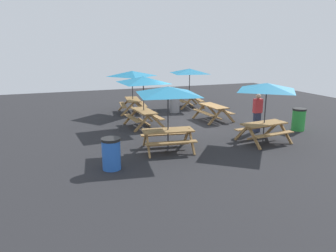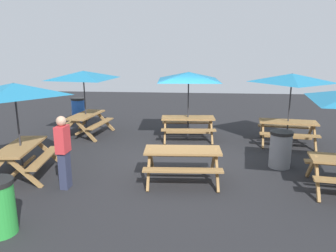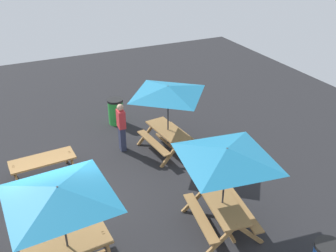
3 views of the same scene
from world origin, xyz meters
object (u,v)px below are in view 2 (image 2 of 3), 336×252
(picnic_table_2, at_px, (15,96))
(trash_bin_gray, at_px, (280,149))
(picnic_table_3, at_px, (183,157))
(picnic_table_5, at_px, (292,83))
(trash_bin_blue, at_px, (78,109))
(picnic_table_0, at_px, (84,80))
(person_standing, at_px, (63,151))
(picnic_table_4, at_px, (189,81))

(picnic_table_2, xyz_separation_m, trash_bin_gray, (6.52, 1.11, -1.49))
(picnic_table_3, height_order, picnic_table_5, picnic_table_5)
(trash_bin_blue, bearing_deg, trash_bin_gray, -34.35)
(picnic_table_0, relative_size, picnic_table_2, 1.20)
(picnic_table_3, bearing_deg, person_standing, -167.97)
(picnic_table_4, distance_m, trash_bin_gray, 3.86)
(picnic_table_4, relative_size, trash_bin_blue, 2.88)
(picnic_table_5, xyz_separation_m, trash_bin_blue, (-8.02, 2.78, -1.49))
(picnic_table_0, height_order, picnic_table_5, same)
(picnic_table_3, bearing_deg, picnic_table_4, 86.56)
(picnic_table_3, xyz_separation_m, person_standing, (-2.62, -0.70, 0.32))
(picnic_table_5, relative_size, person_standing, 1.40)
(picnic_table_5, height_order, trash_bin_blue, picnic_table_5)
(picnic_table_5, bearing_deg, trash_bin_gray, -101.09)
(picnic_table_0, relative_size, picnic_table_3, 1.50)
(trash_bin_gray, bearing_deg, picnic_table_3, -157.27)
(picnic_table_0, bearing_deg, picnic_table_3, -127.84)
(trash_bin_blue, distance_m, person_standing, 7.07)
(picnic_table_4, bearing_deg, picnic_table_5, -9.44)
(picnic_table_2, xyz_separation_m, picnic_table_4, (4.01, 3.63, 0.00))
(picnic_table_0, xyz_separation_m, person_standing, (1.01, -4.48, -1.10))
(picnic_table_3, height_order, trash_bin_gray, trash_bin_gray)
(picnic_table_2, distance_m, picnic_table_5, 7.98)
(trash_bin_gray, distance_m, person_standing, 5.46)
(picnic_table_4, bearing_deg, person_standing, -125.32)
(person_standing, bearing_deg, trash_bin_gray, -68.96)
(trash_bin_gray, bearing_deg, picnic_table_4, 134.81)
(picnic_table_0, distance_m, picnic_table_4, 3.67)
(picnic_table_3, distance_m, trash_bin_blue, 7.66)
(picnic_table_4, relative_size, trash_bin_gray, 2.88)
(trash_bin_blue, bearing_deg, picnic_table_5, -19.11)
(picnic_table_0, distance_m, picnic_table_5, 6.94)
(picnic_table_5, bearing_deg, picnic_table_4, -178.04)
(trash_bin_gray, relative_size, person_standing, 0.59)
(picnic_table_5, bearing_deg, picnic_table_0, -176.56)
(picnic_table_2, xyz_separation_m, person_standing, (1.36, -0.65, -1.10))
(person_standing, bearing_deg, picnic_table_5, -54.05)
(picnic_table_2, xyz_separation_m, picnic_table_5, (7.27, 3.30, 0.00))
(picnic_table_0, distance_m, picnic_table_2, 3.85)
(picnic_table_2, relative_size, trash_bin_gray, 2.38)
(picnic_table_0, xyz_separation_m, picnic_table_5, (6.92, -0.53, 0.00))
(picnic_table_5, xyz_separation_m, trash_bin_gray, (-0.75, -2.19, -1.49))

